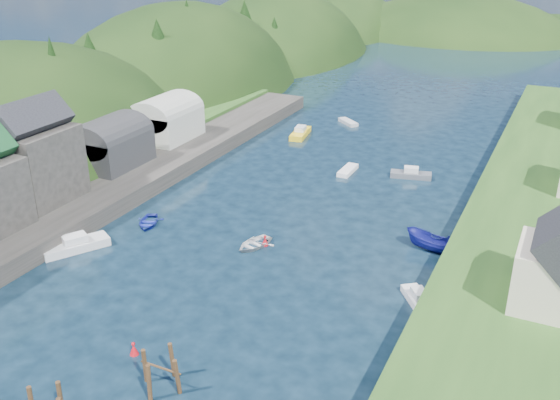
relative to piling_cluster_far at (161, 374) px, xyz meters
The scene contains 12 objects.
ground 47.02m from the piling_cluster_far, 93.44° to the left, with size 600.00×600.00×0.00m, color black.
hillside_left 86.86m from the piling_cluster_far, 123.62° to the left, with size 44.00×245.56×52.00m.
far_hills 171.35m from the piling_cluster_far, 90.54° to the left, with size 103.00×68.00×44.00m.
hill_trees 63.52m from the piling_cluster_far, 92.46° to the left, with size 90.41×150.96×12.39m.
quay_left 31.71m from the piling_cluster_far, 147.75° to the left, with size 12.00×110.00×2.00m, color #2D2B28.
terrace_left_grass 37.82m from the piling_cluster_far, 153.42° to the left, with size 12.00×110.00×2.50m, color #234719.
boat_sheds 46.24m from the piling_cluster_far, 128.74° to the left, with size 7.00×21.00×7.50m.
terrace_right 43.07m from the piling_cluster_far, 59.01° to the left, with size 16.00×120.00×2.40m, color #234719.
piling_cluster_far is the anchor object (origin of this frame).
channel_buoy_near 4.69m from the piling_cluster_far, 152.61° to the left, with size 0.70×0.70×1.10m.
channel_buoy_far 22.40m from the piling_cluster_far, 98.16° to the left, with size 0.70×0.70×1.10m.
moored_boats 14.23m from the piling_cluster_far, 112.01° to the left, with size 37.93×84.78×2.41m.
Camera 1 is at (25.38, -24.69, 29.76)m, focal length 40.00 mm.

